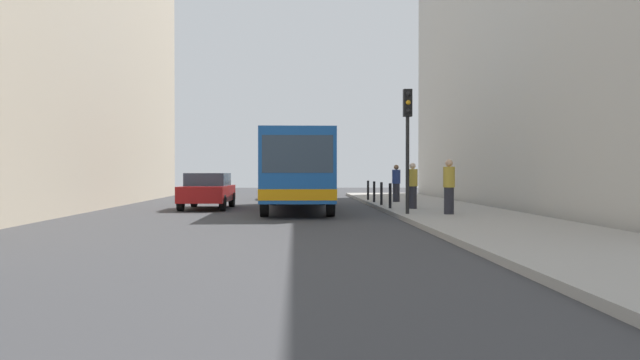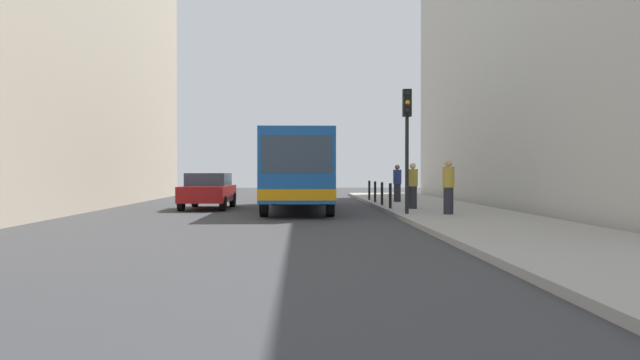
# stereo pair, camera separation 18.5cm
# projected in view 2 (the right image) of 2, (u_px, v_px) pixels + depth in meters

# --- Properties ---
(ground_plane) EXTENTS (80.00, 80.00, 0.00)m
(ground_plane) POSITION_uv_depth(u_px,v_px,m) (299.00, 216.00, 22.58)
(ground_plane) COLOR #38383A
(sidewalk) EXTENTS (4.40, 40.00, 0.15)m
(sidewalk) POSITION_uv_depth(u_px,v_px,m) (453.00, 213.00, 22.74)
(sidewalk) COLOR #9E9991
(sidewalk) RESTS_ON ground
(building_left) EXTENTS (7.00, 32.00, 13.68)m
(building_left) POSITION_uv_depth(u_px,v_px,m) (14.00, 40.00, 26.13)
(building_left) COLOR #B2A38C
(building_left) RESTS_ON ground
(building_right) EXTENTS (7.00, 32.00, 12.88)m
(building_right) POSITION_uv_depth(u_px,v_px,m) (577.00, 54.00, 26.85)
(building_right) COLOR #BCB7AD
(building_right) RESTS_ON ground
(bus) EXTENTS (2.57, 11.03, 3.00)m
(bus) POSITION_uv_depth(u_px,v_px,m) (298.00, 167.00, 26.14)
(bus) COLOR #19519E
(bus) RESTS_ON ground
(car_beside_bus) EXTENTS (1.93, 4.44, 1.48)m
(car_beside_bus) POSITION_uv_depth(u_px,v_px,m) (208.00, 190.00, 26.81)
(car_beside_bus) COLOR maroon
(car_beside_bus) RESTS_ON ground
(car_behind_bus) EXTENTS (2.11, 4.51, 1.48)m
(car_behind_bus) POSITION_uv_depth(u_px,v_px,m) (289.00, 185.00, 36.38)
(car_behind_bus) COLOR black
(car_behind_bus) RESTS_ON ground
(traffic_light) EXTENTS (0.28, 0.33, 4.10)m
(traffic_light) POSITION_uv_depth(u_px,v_px,m) (407.00, 127.00, 21.28)
(traffic_light) COLOR black
(traffic_light) RESTS_ON sidewalk
(bollard_near) EXTENTS (0.11, 0.11, 0.95)m
(bollard_near) POSITION_uv_depth(u_px,v_px,m) (390.00, 196.00, 24.52)
(bollard_near) COLOR black
(bollard_near) RESTS_ON sidewalk
(bollard_mid) EXTENTS (0.11, 0.11, 0.95)m
(bollard_mid) POSITION_uv_depth(u_px,v_px,m) (382.00, 194.00, 27.00)
(bollard_mid) COLOR black
(bollard_mid) RESTS_ON sidewalk
(bollard_far) EXTENTS (0.11, 0.11, 0.95)m
(bollard_far) POSITION_uv_depth(u_px,v_px,m) (375.00, 192.00, 29.48)
(bollard_far) COLOR black
(bollard_far) RESTS_ON sidewalk
(bollard_farthest) EXTENTS (0.11, 0.11, 0.95)m
(bollard_farthest) POSITION_uv_depth(u_px,v_px,m) (369.00, 190.00, 31.96)
(bollard_farthest) COLOR black
(bollard_farthest) RESTS_ON sidewalk
(pedestrian_near_signal) EXTENTS (0.38, 0.38, 1.79)m
(pedestrian_near_signal) POSITION_uv_depth(u_px,v_px,m) (448.00, 187.00, 21.09)
(pedestrian_near_signal) COLOR #26262D
(pedestrian_near_signal) RESTS_ON sidewalk
(pedestrian_mid_sidewalk) EXTENTS (0.38, 0.38, 1.72)m
(pedestrian_mid_sidewalk) POSITION_uv_depth(u_px,v_px,m) (413.00, 186.00, 24.31)
(pedestrian_mid_sidewalk) COLOR #26262D
(pedestrian_mid_sidewalk) RESTS_ON sidewalk
(pedestrian_far_sidewalk) EXTENTS (0.38, 0.38, 1.71)m
(pedestrian_far_sidewalk) POSITION_uv_depth(u_px,v_px,m) (397.00, 183.00, 29.85)
(pedestrian_far_sidewalk) COLOR #26262D
(pedestrian_far_sidewalk) RESTS_ON sidewalk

